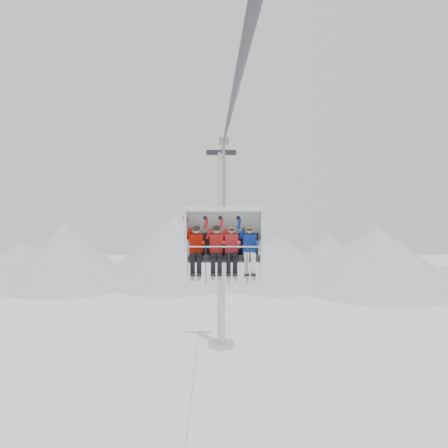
{
  "coord_description": "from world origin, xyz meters",
  "views": [
    {
      "loc": [
        -0.13,
        -15.52,
        12.72
      ],
      "look_at": [
        0.0,
        0.0,
        10.98
      ],
      "focal_mm": 45.0,
      "sensor_mm": 36.0,
      "label": 1
    }
  ],
  "objects_px": {
    "chairlift_carrier": "(224,231)",
    "skier_far_left": "(196,249)",
    "skier_center_right": "(232,249)",
    "skier_center_left": "(216,249)",
    "lift_tower_right": "(221,264)",
    "skier_far_right": "(249,249)"
  },
  "relations": [
    {
      "from": "chairlift_carrier",
      "to": "skier_center_left",
      "type": "xyz_separation_m",
      "value": [
        -0.22,
        -0.3,
        -0.46
      ]
    },
    {
      "from": "skier_center_right",
      "to": "skier_far_right",
      "type": "height_order",
      "value": "same"
    },
    {
      "from": "skier_center_left",
      "to": "skier_center_right",
      "type": "bearing_deg",
      "value": 0.0
    },
    {
      "from": "chairlift_carrier",
      "to": "skier_far_left",
      "type": "relative_size",
      "value": 2.36
    },
    {
      "from": "lift_tower_right",
      "to": "skier_center_left",
      "type": "xyz_separation_m",
      "value": [
        -0.22,
        -21.39,
        4.41
      ]
    },
    {
      "from": "lift_tower_right",
      "to": "chairlift_carrier",
      "type": "distance_m",
      "value": 21.64
    },
    {
      "from": "skier_center_right",
      "to": "skier_center_left",
      "type": "bearing_deg",
      "value": 180.0
    },
    {
      "from": "chairlift_carrier",
      "to": "skier_center_left",
      "type": "relative_size",
      "value": 2.36
    },
    {
      "from": "lift_tower_right",
      "to": "skier_center_left",
      "type": "height_order",
      "value": "lift_tower_right"
    },
    {
      "from": "lift_tower_right",
      "to": "chairlift_carrier",
      "type": "relative_size",
      "value": 3.38
    },
    {
      "from": "lift_tower_right",
      "to": "skier_far_left",
      "type": "relative_size",
      "value": 7.99
    },
    {
      "from": "chairlift_carrier",
      "to": "skier_far_right",
      "type": "distance_m",
      "value": 0.93
    },
    {
      "from": "lift_tower_right",
      "to": "skier_far_right",
      "type": "distance_m",
      "value": 21.85
    },
    {
      "from": "lift_tower_right",
      "to": "skier_far_right",
      "type": "relative_size",
      "value": 7.99
    },
    {
      "from": "skier_center_left",
      "to": "skier_far_right",
      "type": "bearing_deg",
      "value": 0.0
    },
    {
      "from": "lift_tower_right",
      "to": "skier_center_right",
      "type": "xyz_separation_m",
      "value": [
        0.22,
        -21.39,
        4.41
      ]
    },
    {
      "from": "skier_far_left",
      "to": "skier_center_right",
      "type": "height_order",
      "value": "same"
    },
    {
      "from": "skier_center_right",
      "to": "skier_far_left",
      "type": "bearing_deg",
      "value": 180.0
    },
    {
      "from": "chairlift_carrier",
      "to": "skier_center_left",
      "type": "bearing_deg",
      "value": -125.54
    },
    {
      "from": "skier_center_right",
      "to": "skier_far_right",
      "type": "xyz_separation_m",
      "value": [
        0.52,
        0.0,
        0.0
      ]
    },
    {
      "from": "skier_center_left",
      "to": "lift_tower_right",
      "type": "bearing_deg",
      "value": 89.42
    },
    {
      "from": "chairlift_carrier",
      "to": "skier_center_left",
      "type": "height_order",
      "value": "chairlift_carrier"
    }
  ]
}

